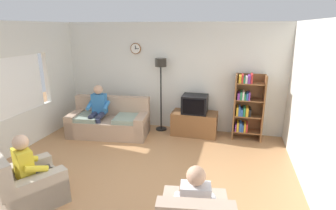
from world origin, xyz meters
name	(u,v)px	position (x,y,z in m)	size (l,w,h in m)	color
ground_plane	(135,178)	(0.00, 0.00, 0.00)	(12.00, 12.00, 0.00)	#B27F51
back_wall_assembly	(171,77)	(0.00, 2.66, 1.35)	(6.20, 0.17, 2.70)	silver
right_wall	(328,120)	(2.86, 0.00, 1.35)	(0.12, 5.80, 2.70)	silver
couch	(110,122)	(-1.35, 1.74, 0.31)	(2.00, 1.12, 0.90)	tan
tv_stand	(194,123)	(0.70, 2.25, 0.29)	(1.10, 0.56, 0.57)	brown
tv	(195,104)	(0.70, 2.23, 0.79)	(0.60, 0.49, 0.44)	black
bookshelf	(246,106)	(1.90, 2.32, 0.81)	(0.68, 0.36, 1.58)	brown
floor_lamp	(161,75)	(-0.19, 2.35, 1.45)	(0.28, 0.28, 1.85)	black
armchair_near_window	(28,187)	(-1.30, -1.04, 0.29)	(1.14, 1.17, 0.90)	#BCAD99
person_on_couch	(98,108)	(-1.57, 1.63, 0.70)	(0.55, 0.57, 1.24)	#3372B2
person_in_left_armchair	(31,166)	(-1.25, -0.97, 0.60)	(0.61, 0.64, 1.12)	yellow
person_in_right_armchair	(195,202)	(1.24, -1.20, 0.60)	(0.55, 0.58, 1.12)	silver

